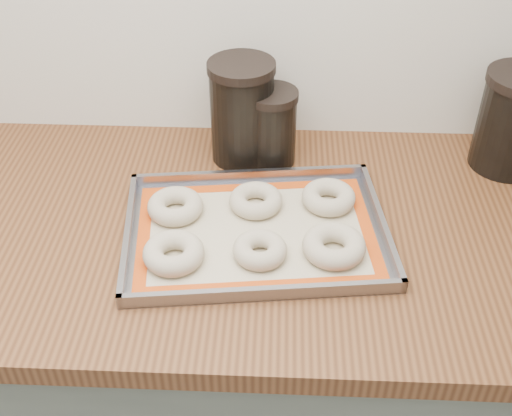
{
  "coord_description": "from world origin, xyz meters",
  "views": [
    {
      "loc": [
        -0.15,
        0.78,
        1.65
      ],
      "look_at": [
        -0.19,
        1.64,
        0.96
      ],
      "focal_mm": 45.0,
      "sensor_mm": 36.0,
      "label": 1
    }
  ],
  "objects_px": {
    "canister_left": "(242,112)",
    "bagel_back_right": "(329,197)",
    "baking_tray": "(256,231)",
    "bagel_front_left": "(174,253)",
    "bagel_front_right": "(334,246)",
    "bagel_back_left": "(175,206)",
    "canister_mid": "(272,127)",
    "bagel_front_mid": "(260,250)",
    "bagel_back_mid": "(256,200)"
  },
  "relations": [
    {
      "from": "baking_tray",
      "to": "bagel_back_right",
      "type": "height_order",
      "value": "bagel_back_right"
    },
    {
      "from": "bagel_back_right",
      "to": "bagel_front_right",
      "type": "bearing_deg",
      "value": -88.68
    },
    {
      "from": "bagel_front_right",
      "to": "bagel_back_left",
      "type": "xyz_separation_m",
      "value": [
        -0.29,
        0.1,
        -0.0
      ]
    },
    {
      "from": "bagel_back_mid",
      "to": "bagel_back_right",
      "type": "bearing_deg",
      "value": 6.15
    },
    {
      "from": "bagel_back_mid",
      "to": "bagel_front_left",
      "type": "bearing_deg",
      "value": -130.86
    },
    {
      "from": "bagel_back_right",
      "to": "canister_left",
      "type": "height_order",
      "value": "canister_left"
    },
    {
      "from": "bagel_front_mid",
      "to": "canister_left",
      "type": "xyz_separation_m",
      "value": [
        -0.05,
        0.31,
        0.09
      ]
    },
    {
      "from": "bagel_front_mid",
      "to": "canister_left",
      "type": "distance_m",
      "value": 0.33
    },
    {
      "from": "bagel_front_right",
      "to": "canister_left",
      "type": "height_order",
      "value": "canister_left"
    },
    {
      "from": "canister_left",
      "to": "canister_mid",
      "type": "xyz_separation_m",
      "value": [
        0.06,
        -0.01,
        -0.03
      ]
    },
    {
      "from": "bagel_back_mid",
      "to": "canister_mid",
      "type": "xyz_separation_m",
      "value": [
        0.02,
        0.16,
        0.06
      ]
    },
    {
      "from": "bagel_front_right",
      "to": "bagel_back_right",
      "type": "distance_m",
      "value": 0.14
    },
    {
      "from": "bagel_back_right",
      "to": "canister_mid",
      "type": "bearing_deg",
      "value": 126.55
    },
    {
      "from": "bagel_back_mid",
      "to": "canister_mid",
      "type": "distance_m",
      "value": 0.18
    },
    {
      "from": "baking_tray",
      "to": "bagel_back_mid",
      "type": "bearing_deg",
      "value": 92.8
    },
    {
      "from": "bagel_back_mid",
      "to": "canister_left",
      "type": "relative_size",
      "value": 0.47
    },
    {
      "from": "baking_tray",
      "to": "canister_mid",
      "type": "height_order",
      "value": "canister_mid"
    },
    {
      "from": "bagel_front_left",
      "to": "bagel_back_mid",
      "type": "height_order",
      "value": "bagel_front_left"
    },
    {
      "from": "bagel_back_left",
      "to": "canister_mid",
      "type": "bearing_deg",
      "value": 47.9
    },
    {
      "from": "bagel_front_mid",
      "to": "canister_left",
      "type": "height_order",
      "value": "canister_left"
    },
    {
      "from": "bagel_front_right",
      "to": "bagel_back_right",
      "type": "relative_size",
      "value": 1.08
    },
    {
      "from": "canister_left",
      "to": "baking_tray",
      "type": "bearing_deg",
      "value": -81.11
    },
    {
      "from": "bagel_back_right",
      "to": "canister_mid",
      "type": "height_order",
      "value": "canister_mid"
    },
    {
      "from": "bagel_front_right",
      "to": "bagel_back_mid",
      "type": "distance_m",
      "value": 0.18
    },
    {
      "from": "bagel_front_left",
      "to": "bagel_back_right",
      "type": "height_order",
      "value": "bagel_front_left"
    },
    {
      "from": "baking_tray",
      "to": "bagel_back_mid",
      "type": "height_order",
      "value": "bagel_back_mid"
    },
    {
      "from": "canister_left",
      "to": "bagel_back_right",
      "type": "bearing_deg",
      "value": -43.55
    },
    {
      "from": "bagel_front_left",
      "to": "bagel_back_mid",
      "type": "distance_m",
      "value": 0.2
    },
    {
      "from": "bagel_front_right",
      "to": "bagel_back_right",
      "type": "height_order",
      "value": "bagel_front_right"
    },
    {
      "from": "bagel_back_mid",
      "to": "canister_mid",
      "type": "relative_size",
      "value": 0.62
    },
    {
      "from": "bagel_front_right",
      "to": "canister_left",
      "type": "bearing_deg",
      "value": 120.15
    },
    {
      "from": "bagel_front_mid",
      "to": "bagel_back_left",
      "type": "relative_size",
      "value": 0.9
    },
    {
      "from": "canister_left",
      "to": "canister_mid",
      "type": "distance_m",
      "value": 0.07
    },
    {
      "from": "baking_tray",
      "to": "bagel_front_mid",
      "type": "relative_size",
      "value": 5.37
    },
    {
      "from": "bagel_front_left",
      "to": "bagel_back_right",
      "type": "distance_m",
      "value": 0.31
    },
    {
      "from": "bagel_front_right",
      "to": "canister_left",
      "type": "distance_m",
      "value": 0.36
    },
    {
      "from": "bagel_back_mid",
      "to": "canister_left",
      "type": "xyz_separation_m",
      "value": [
        -0.04,
        0.18,
        0.09
      ]
    },
    {
      "from": "canister_left",
      "to": "bagel_back_left",
      "type": "bearing_deg",
      "value": -118.91
    },
    {
      "from": "bagel_front_mid",
      "to": "bagel_back_left",
      "type": "xyz_separation_m",
      "value": [
        -0.16,
        0.11,
        0.0
      ]
    },
    {
      "from": "baking_tray",
      "to": "bagel_front_left",
      "type": "xyz_separation_m",
      "value": [
        -0.13,
        -0.08,
        0.02
      ]
    },
    {
      "from": "baking_tray",
      "to": "bagel_front_right",
      "type": "distance_m",
      "value": 0.14
    },
    {
      "from": "bagel_front_left",
      "to": "bagel_front_mid",
      "type": "bearing_deg",
      "value": 6.23
    },
    {
      "from": "bagel_back_left",
      "to": "bagel_back_mid",
      "type": "xyz_separation_m",
      "value": [
        0.15,
        0.02,
        -0.0
      ]
    },
    {
      "from": "bagel_back_right",
      "to": "bagel_front_left",
      "type": "bearing_deg",
      "value": -148.03
    },
    {
      "from": "baking_tray",
      "to": "bagel_front_right",
      "type": "xyz_separation_m",
      "value": [
        0.13,
        -0.05,
        0.02
      ]
    },
    {
      "from": "canister_mid",
      "to": "bagel_front_right",
      "type": "bearing_deg",
      "value": -68.29
    },
    {
      "from": "bagel_front_mid",
      "to": "canister_left",
      "type": "bearing_deg",
      "value": 98.81
    },
    {
      "from": "bagel_front_left",
      "to": "bagel_front_right",
      "type": "bearing_deg",
      "value": 6.23
    },
    {
      "from": "bagel_front_mid",
      "to": "bagel_front_right",
      "type": "distance_m",
      "value": 0.13
    },
    {
      "from": "canister_left",
      "to": "canister_mid",
      "type": "relative_size",
      "value": 1.33
    }
  ]
}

